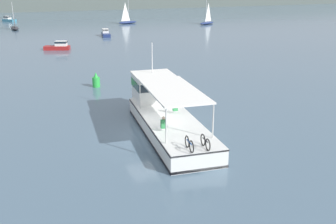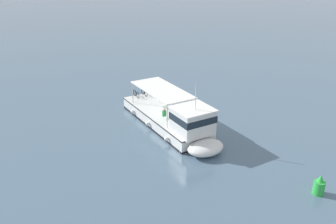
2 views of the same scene
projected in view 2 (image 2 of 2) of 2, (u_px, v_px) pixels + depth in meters
name	position (u px, v px, depth m)	size (l,w,h in m)	color
ground_plane	(180.00, 122.00, 31.53)	(400.00, 400.00, 0.00)	slate
ferry_main	(174.00, 120.00, 29.44)	(4.47, 13.01, 5.32)	white
channel_buoy	(319.00, 186.00, 21.44)	(0.70, 0.70, 1.40)	green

